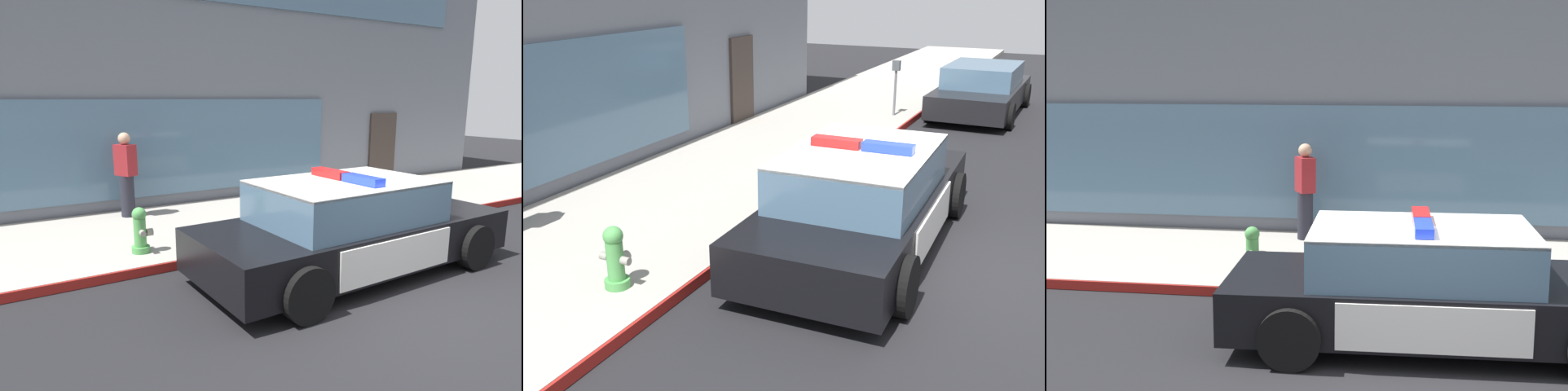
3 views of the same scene
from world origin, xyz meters
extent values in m
plane|color=black|center=(0.00, 0.00, 0.00)|extent=(48.00, 48.00, 0.00)
cube|color=#A39E93|center=(0.00, 4.28, 0.07)|extent=(48.00, 3.58, 0.15)
cube|color=maroon|center=(0.00, 2.47, 0.08)|extent=(28.80, 0.04, 0.14)
cube|color=#382D28|center=(5.63, 6.09, 1.05)|extent=(1.00, 0.08, 2.10)
cube|color=black|center=(0.16, 1.15, 0.50)|extent=(4.87, 2.02, 0.60)
cube|color=silver|center=(1.70, 1.21, 0.67)|extent=(1.69, 1.88, 0.05)
cube|color=silver|center=(-1.52, 1.10, 0.67)|extent=(1.41, 1.87, 0.05)
cube|color=silver|center=(0.04, 2.09, 0.50)|extent=(2.02, 0.10, 0.51)
cube|color=silver|center=(0.10, 0.21, 0.50)|extent=(2.02, 0.10, 0.51)
cube|color=yellow|center=(0.03, 2.11, 0.50)|extent=(0.22, 0.02, 0.26)
cube|color=slate|center=(-0.03, 1.15, 1.07)|extent=(2.55, 1.76, 0.60)
cube|color=silver|center=(-0.03, 1.15, 1.36)|extent=(2.55, 1.76, 0.04)
cube|color=red|center=(-0.04, 1.48, 1.44)|extent=(0.22, 0.64, 0.11)
cube|color=blue|center=(-0.02, 0.81, 1.44)|extent=(0.22, 0.64, 0.11)
cylinder|color=black|center=(1.72, 2.14, 0.34)|extent=(0.69, 0.24, 0.68)
cylinder|color=black|center=(1.78, 0.28, 0.34)|extent=(0.69, 0.24, 0.68)
cylinder|color=black|center=(-1.45, 2.03, 0.34)|extent=(0.69, 0.24, 0.68)
cylinder|color=black|center=(-1.39, 0.17, 0.34)|extent=(0.69, 0.24, 0.68)
cylinder|color=#4C994C|center=(-2.45, 3.12, 0.20)|extent=(0.28, 0.28, 0.10)
cylinder|color=#4C994C|center=(-2.45, 3.12, 0.47)|extent=(0.19, 0.19, 0.45)
sphere|color=#4C994C|center=(-2.45, 3.12, 0.77)|extent=(0.22, 0.22, 0.22)
cylinder|color=gray|center=(-2.45, 3.12, 0.84)|extent=(0.06, 0.06, 0.05)
cylinder|color=gray|center=(-2.45, 2.98, 0.50)|extent=(0.09, 0.10, 0.09)
cylinder|color=gray|center=(-2.45, 3.27, 0.50)|extent=(0.09, 0.10, 0.09)
cylinder|color=gray|center=(-2.30, 3.12, 0.46)|extent=(0.10, 0.12, 0.12)
cube|color=black|center=(9.51, 1.19, 0.48)|extent=(4.61, 1.94, 0.56)
cube|color=slate|center=(9.51, 1.19, 1.01)|extent=(2.41, 1.72, 0.56)
cylinder|color=black|center=(11.04, 2.10, 0.32)|extent=(0.64, 0.21, 0.64)
cylinder|color=black|center=(11.01, 0.23, 0.32)|extent=(0.64, 0.21, 0.64)
cylinder|color=black|center=(8.01, 2.15, 0.32)|extent=(0.64, 0.21, 0.64)
cylinder|color=black|center=(7.99, 0.27, 0.32)|extent=(0.64, 0.21, 0.64)
cylinder|color=slate|center=(7.71, 2.96, 0.70)|extent=(0.06, 0.06, 1.10)
cube|color=#474C51|center=(7.71, 2.96, 1.37)|extent=(0.12, 0.18, 0.24)
camera|label=1|loc=(-4.30, -3.74, 2.52)|focal=31.56mm
camera|label=2|loc=(-7.27, -1.29, 3.44)|focal=43.17mm
camera|label=3|loc=(-0.15, -6.97, 3.15)|focal=49.85mm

